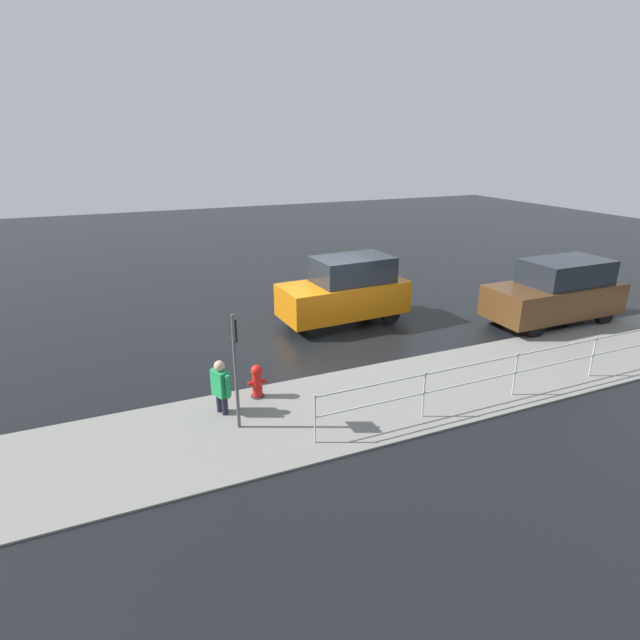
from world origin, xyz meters
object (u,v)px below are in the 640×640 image
Objects in this scene: fire_hydrant at (257,382)px; moving_hatchback at (346,291)px; sign_post at (235,356)px; pedestrian at (221,385)px; parked_sedan at (557,292)px.

moving_hatchback is at bearing -136.98° from fire_hydrant.
moving_hatchback is at bearing -134.37° from sign_post.
fire_hydrant is at bearing -156.39° from pedestrian.
fire_hydrant is 0.99m from pedestrian.
sign_post is (4.62, 4.72, 0.55)m from moving_hatchback.
moving_hatchback reaches higher than parked_sedan.
pedestrian is 1.14m from sign_post.
sign_post is at bearing 56.77° from fire_hydrant.
parked_sedan is at bearing -173.75° from fire_hydrant.
fire_hydrant is (3.93, 3.66, -0.63)m from moving_hatchback.
pedestrian is (0.87, 0.38, 0.28)m from fire_hydrant.
sign_post is at bearing 45.63° from moving_hatchback.
pedestrian is at bearing 7.75° from parked_sedan.
sign_post reaches higher than fire_hydrant.
parked_sedan is 10.86m from pedestrian.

